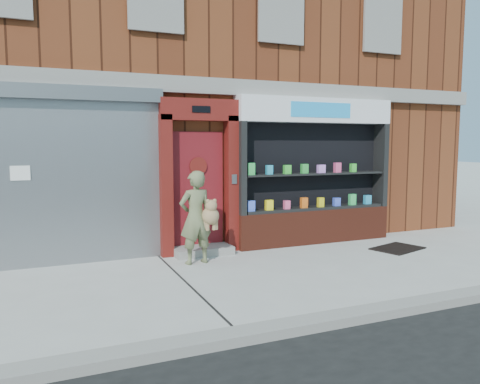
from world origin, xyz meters
TOP-DOWN VIEW (x-y plane):
  - ground at (0.00, 0.00)m, footprint 80.00×80.00m
  - curb at (0.00, -2.15)m, footprint 60.00×0.30m
  - building at (-0.00, 5.99)m, footprint 12.00×8.16m
  - shutter_bay at (-3.00, 1.93)m, footprint 3.10×0.30m
  - red_door_bay at (-0.75, 1.86)m, footprint 1.52×0.58m
  - pharmacy_bay at (1.75, 1.81)m, footprint 3.50×0.41m
  - woman at (-1.04, 1.11)m, footprint 0.72×0.46m
  - doormat at (2.94, 0.61)m, footprint 1.14×0.94m

SIDE VIEW (x-z plane):
  - ground at x=0.00m, z-range 0.00..0.00m
  - doormat at x=2.94m, z-range 0.00..0.02m
  - curb at x=0.00m, z-range 0.00..0.12m
  - woman at x=-1.04m, z-range 0.01..1.62m
  - pharmacy_bay at x=1.75m, z-range -0.13..2.87m
  - red_door_bay at x=-0.75m, z-range 0.01..2.91m
  - shutter_bay at x=-3.00m, z-range 0.20..3.24m
  - building at x=0.00m, z-range 0.00..8.00m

